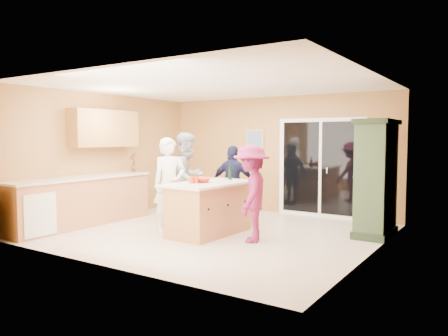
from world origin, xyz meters
The scene contains 22 objects.
floor centered at (0.00, 0.00, 0.00)m, with size 5.50×5.50×0.00m, color beige.
ceiling centered at (0.00, 0.00, 2.60)m, with size 5.50×5.00×0.10m, color white.
wall_back centered at (0.00, 2.50, 1.30)m, with size 5.50×0.10×2.60m, color #E8AB5F.
wall_front centered at (0.00, -2.50, 1.30)m, with size 5.50×0.10×2.60m, color #E8AB5F.
wall_left centered at (-2.75, 0.00, 1.30)m, with size 0.10×5.00×2.60m, color #E8AB5F.
wall_right centered at (2.75, 0.00, 1.30)m, with size 0.10×5.00×2.60m, color #E8AB5F.
left_cabinet_run centered at (-2.45, -1.05, 0.46)m, with size 0.65×3.05×1.24m.
upper_cabinets centered at (-2.58, -0.20, 1.88)m, with size 0.35×1.60×0.75m, color #BE7549.
sliding_door centered at (1.05, 2.46, 1.05)m, with size 1.90×0.07×2.10m.
framed_picture centered at (-0.55, 2.48, 1.60)m, with size 0.46×0.04×0.56m.
kitchen_island centered at (0.00, -0.15, 0.43)m, with size 1.01×1.76×0.91m.
green_hutch centered at (2.49, 1.28, 0.97)m, with size 0.57×1.09×1.99m.
woman_white centered at (-0.73, -0.35, 0.84)m, with size 0.62×0.40×1.69m, color white.
woman_grey centered at (-0.92, 0.42, 0.89)m, with size 0.87×0.68×1.79m, color #B0AFB2.
woman_navy centered at (-0.23, 1.02, 0.77)m, with size 0.90×0.37×1.53m, color #191A38.
woman_magenta centered at (0.90, -0.25, 0.79)m, with size 1.02×0.59×1.58m, color maroon.
serving_bowl centered at (-0.13, -0.19, 0.95)m, with size 0.35×0.35×0.09m, color red.
tulip_vase centered at (-2.45, 0.48, 1.16)m, with size 0.23×0.16×0.44m, color #AD111C.
tumbler_near centered at (-0.16, -0.45, 0.96)m, with size 0.08×0.08×0.11m, color red.
tumbler_far centered at (-0.10, -0.39, 0.96)m, with size 0.07×0.07×0.11m, color red.
wine_bottle centered at (0.05, 0.45, 1.02)m, with size 0.07×0.07×0.28m.
white_plate centered at (-0.29, 0.24, 0.91)m, with size 0.22×0.22×0.01m, color white.
Camera 1 is at (4.36, -6.36, 1.69)m, focal length 35.00 mm.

